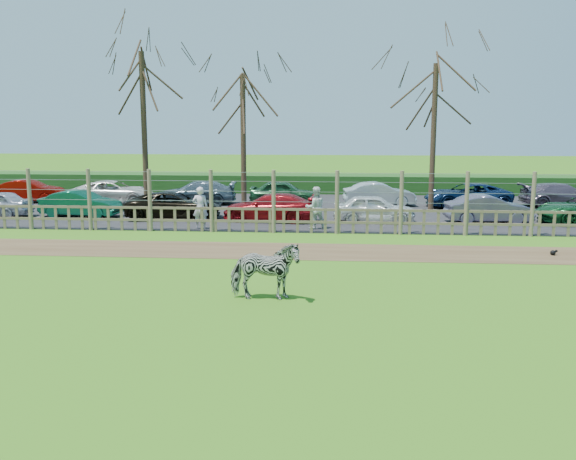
# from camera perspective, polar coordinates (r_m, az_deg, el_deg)

# --- Properties ---
(ground) EXTENTS (120.00, 120.00, 0.00)m
(ground) POSITION_cam_1_polar(r_m,az_deg,el_deg) (17.82, -3.85, -4.85)
(ground) COLOR #61A42C
(ground) RESTS_ON ground
(dirt_strip) EXTENTS (34.00, 2.80, 0.01)m
(dirt_strip) POSITION_cam_1_polar(r_m,az_deg,el_deg) (22.16, -2.17, -1.85)
(dirt_strip) COLOR brown
(dirt_strip) RESTS_ON ground
(asphalt) EXTENTS (44.00, 13.00, 0.04)m
(asphalt) POSITION_cam_1_polar(r_m,az_deg,el_deg) (31.97, -0.11, 1.88)
(asphalt) COLOR #232326
(asphalt) RESTS_ON ground
(hedge) EXTENTS (46.00, 2.00, 1.10)m
(hedge) POSITION_cam_1_polar(r_m,az_deg,el_deg) (38.83, 0.72, 4.13)
(hedge) COLOR #1E4716
(hedge) RESTS_ON ground
(fence) EXTENTS (30.16, 0.16, 2.50)m
(fence) POSITION_cam_1_polar(r_m,az_deg,el_deg) (25.45, -1.28, 1.54)
(fence) COLOR brown
(fence) RESTS_ON ground
(tree_left) EXTENTS (4.80, 4.80, 7.88)m
(tree_left) POSITION_cam_1_polar(r_m,az_deg,el_deg) (30.90, -12.79, 11.76)
(tree_left) COLOR #3D2B1E
(tree_left) RESTS_ON ground
(tree_mid) EXTENTS (4.80, 4.80, 6.83)m
(tree_mid) POSITION_cam_1_polar(r_m,az_deg,el_deg) (30.87, -4.03, 10.59)
(tree_mid) COLOR #3D2B1E
(tree_mid) RESTS_ON ground
(tree_right) EXTENTS (4.80, 4.80, 7.35)m
(tree_right) POSITION_cam_1_polar(r_m,az_deg,el_deg) (31.36, 12.92, 11.04)
(tree_right) COLOR #3D2B1E
(tree_right) RESTS_ON ground
(zebra) EXTENTS (1.81, 0.87, 1.50)m
(zebra) POSITION_cam_1_polar(r_m,az_deg,el_deg) (16.16, -2.07, -3.66)
(zebra) COLOR gray
(zebra) RESTS_ON ground
(visitor_a) EXTENTS (0.68, 0.50, 1.72)m
(visitor_a) POSITION_cam_1_polar(r_m,az_deg,el_deg) (26.37, -7.81, 1.97)
(visitor_a) COLOR silver
(visitor_a) RESTS_ON asphalt
(visitor_b) EXTENTS (0.99, 0.86, 1.72)m
(visitor_b) POSITION_cam_1_polar(r_m,az_deg,el_deg) (26.16, 2.45, 1.99)
(visitor_b) COLOR silver
(visitor_b) RESTS_ON asphalt
(crow) EXTENTS (0.24, 0.18, 0.19)m
(crow) POSITION_cam_1_polar(r_m,az_deg,el_deg) (23.18, 22.52, -1.86)
(crow) COLOR black
(crow) RESTS_ON ground
(car_1) EXTENTS (3.73, 1.56, 1.20)m
(car_1) POSITION_cam_1_polar(r_m,az_deg,el_deg) (30.81, -17.95, 2.24)
(car_1) COLOR #0D5238
(car_1) RESTS_ON asphalt
(car_2) EXTENTS (4.51, 2.46, 1.20)m
(car_2) POSITION_cam_1_polar(r_m,az_deg,el_deg) (29.27, -10.13, 2.19)
(car_2) COLOR black
(car_2) RESTS_ON asphalt
(car_3) EXTENTS (4.28, 2.08, 1.20)m
(car_3) POSITION_cam_1_polar(r_m,az_deg,el_deg) (28.15, -1.61, 2.03)
(car_3) COLOR maroon
(car_3) RESTS_ON asphalt
(car_4) EXTENTS (3.56, 1.52, 1.20)m
(car_4) POSITION_cam_1_polar(r_m,az_deg,el_deg) (28.06, 7.67, 1.92)
(car_4) COLOR silver
(car_4) RESTS_ON asphalt
(car_5) EXTENTS (3.75, 1.64, 1.20)m
(car_5) POSITION_cam_1_polar(r_m,az_deg,el_deg) (28.94, 17.39, 1.79)
(car_5) COLOR #585369
(car_5) RESTS_ON asphalt
(car_7) EXTENTS (3.76, 1.65, 1.20)m
(car_7) POSITION_cam_1_polar(r_m,az_deg,el_deg) (36.94, -22.04, 3.23)
(car_7) COLOR #800A03
(car_7) RESTS_ON asphalt
(car_8) EXTENTS (4.49, 2.39, 1.20)m
(car_8) POSITION_cam_1_polar(r_m,az_deg,el_deg) (34.98, -15.25, 3.26)
(car_8) COLOR silver
(car_8) RESTS_ON asphalt
(car_9) EXTENTS (4.26, 2.02, 1.20)m
(car_9) POSITION_cam_1_polar(r_m,az_deg,el_deg) (33.87, -8.15, 3.30)
(car_9) COLOR #4E606C
(car_9) RESTS_ON asphalt
(car_10) EXTENTS (3.58, 1.57, 1.20)m
(car_10) POSITION_cam_1_polar(r_m,az_deg,el_deg) (33.77, -0.40, 3.39)
(car_10) COLOR #21522C
(car_10) RESTS_ON asphalt
(car_11) EXTENTS (3.77, 1.72, 1.20)m
(car_11) POSITION_cam_1_polar(r_m,az_deg,el_deg) (33.19, 8.11, 3.17)
(car_11) COLOR #B1BABB
(car_11) RESTS_ON asphalt
(car_12) EXTENTS (4.52, 2.48, 1.20)m
(car_12) POSITION_cam_1_polar(r_m,az_deg,el_deg) (33.72, 15.67, 3.00)
(car_12) COLOR #10264B
(car_12) RESTS_ON asphalt
(car_13) EXTENTS (4.19, 1.82, 1.20)m
(car_13) POSITION_cam_1_polar(r_m,az_deg,el_deg) (35.34, 23.16, 2.87)
(car_13) COLOR #605263
(car_13) RESTS_ON asphalt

